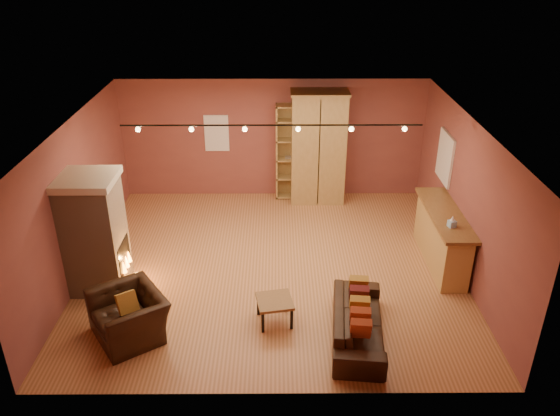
{
  "coord_description": "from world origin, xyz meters",
  "views": [
    {
      "loc": [
        0.09,
        -8.81,
        5.64
      ],
      "look_at": [
        0.15,
        0.2,
        1.13
      ],
      "focal_mm": 35.0,
      "sensor_mm": 36.0,
      "label": 1
    }
  ],
  "objects_px": {
    "armoire": "(318,147)",
    "bar_counter": "(442,237)",
    "bookcase": "(296,151)",
    "coffee_table": "(275,303)",
    "armchair": "(128,309)",
    "loveseat": "(359,317)",
    "fireplace": "(95,233)"
  },
  "relations": [
    {
      "from": "fireplace",
      "to": "bar_counter",
      "type": "height_order",
      "value": "fireplace"
    },
    {
      "from": "loveseat",
      "to": "coffee_table",
      "type": "distance_m",
      "value": 1.35
    },
    {
      "from": "bar_counter",
      "to": "fireplace",
      "type": "bearing_deg",
      "value": -173.42
    },
    {
      "from": "armoire",
      "to": "bar_counter",
      "type": "distance_m",
      "value": 3.62
    },
    {
      "from": "armchair",
      "to": "bookcase",
      "type": "bearing_deg",
      "value": 117.39
    },
    {
      "from": "armchair",
      "to": "armoire",
      "type": "bearing_deg",
      "value": 112.06
    },
    {
      "from": "bookcase",
      "to": "armchair",
      "type": "relative_size",
      "value": 1.68
    },
    {
      "from": "fireplace",
      "to": "bar_counter",
      "type": "bearing_deg",
      "value": 6.58
    },
    {
      "from": "armoire",
      "to": "loveseat",
      "type": "bearing_deg",
      "value": -86.49
    },
    {
      "from": "armoire",
      "to": "armchair",
      "type": "bearing_deg",
      "value": -123.39
    },
    {
      "from": "fireplace",
      "to": "coffee_table",
      "type": "xyz_separation_m",
      "value": [
        3.09,
        -1.07,
        -0.7
      ]
    },
    {
      "from": "bar_counter",
      "to": "loveseat",
      "type": "xyz_separation_m",
      "value": [
        -1.86,
        -2.2,
        -0.15
      ]
    },
    {
      "from": "fireplace",
      "to": "bar_counter",
      "type": "xyz_separation_m",
      "value": [
        6.24,
        0.72,
        -0.52
      ]
    },
    {
      "from": "bookcase",
      "to": "armchair",
      "type": "height_order",
      "value": "bookcase"
    },
    {
      "from": "bookcase",
      "to": "coffee_table",
      "type": "distance_m",
      "value": 4.89
    },
    {
      "from": "loveseat",
      "to": "fireplace",
      "type": "bearing_deg",
      "value": 77.34
    },
    {
      "from": "fireplace",
      "to": "loveseat",
      "type": "relative_size",
      "value": 1.06
    },
    {
      "from": "fireplace",
      "to": "loveseat",
      "type": "distance_m",
      "value": 4.67
    },
    {
      "from": "bar_counter",
      "to": "coffee_table",
      "type": "distance_m",
      "value": 3.63
    },
    {
      "from": "bar_counter",
      "to": "coffee_table",
      "type": "height_order",
      "value": "bar_counter"
    },
    {
      "from": "armchair",
      "to": "coffee_table",
      "type": "distance_m",
      "value": 2.28
    },
    {
      "from": "armoire",
      "to": "armchair",
      "type": "relative_size",
      "value": 1.94
    },
    {
      "from": "loveseat",
      "to": "armchair",
      "type": "height_order",
      "value": "armchair"
    },
    {
      "from": "bar_counter",
      "to": "bookcase",
      "type": "bearing_deg",
      "value": 131.58
    },
    {
      "from": "bookcase",
      "to": "coffee_table",
      "type": "height_order",
      "value": "bookcase"
    },
    {
      "from": "bookcase",
      "to": "armoire",
      "type": "bearing_deg",
      "value": -22.92
    },
    {
      "from": "coffee_table",
      "to": "loveseat",
      "type": "bearing_deg",
      "value": -17.38
    },
    {
      "from": "bar_counter",
      "to": "loveseat",
      "type": "height_order",
      "value": "bar_counter"
    },
    {
      "from": "armoire",
      "to": "bar_counter",
      "type": "bearing_deg",
      "value": -52.25
    },
    {
      "from": "bookcase",
      "to": "loveseat",
      "type": "distance_m",
      "value": 5.33
    },
    {
      "from": "coffee_table",
      "to": "fireplace",
      "type": "bearing_deg",
      "value": 160.83
    },
    {
      "from": "armoire",
      "to": "loveseat",
      "type": "relative_size",
      "value": 1.31
    }
  ]
}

